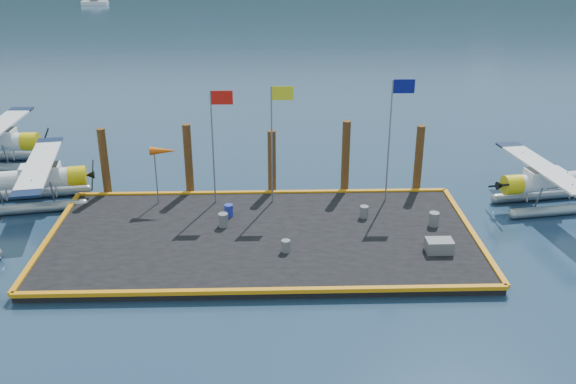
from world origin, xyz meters
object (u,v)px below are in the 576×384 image
object	(u,v)px
drum_2	(364,212)
drum_4	(434,219)
seaplane_b	(35,181)
windsock	(163,152)
crate	(439,246)
piling_0	(105,164)
flagpole_red	(216,130)
piling_1	(189,162)
piling_2	(272,164)
piling_4	(418,161)
drum_5	(229,210)
drum_1	(286,246)
piling_3	(346,159)
flagpole_blue	(394,123)
flagpole_yellow	(276,127)
drum_0	(223,220)
seaplane_d	(549,185)

from	to	relation	value
drum_2	drum_4	xyz separation A→B (m)	(3.26, -1.03, 0.04)
seaplane_b	windsock	world-z (taller)	windsock
crate	piling_0	world-z (taller)	piling_0
flagpole_red	piling_1	distance (m)	3.28
piling_2	piling_4	size ratio (longest dim) A/B	0.95
seaplane_b	windsock	size ratio (longest dim) A/B	2.82
windsock	piling_4	xyz separation A→B (m)	(13.53, 1.60, -1.23)
seaplane_b	crate	xyz separation A→B (m)	(20.02, -6.58, -0.66)
drum_5	crate	distance (m)	10.46
drum_2	drum_1	bearing A→B (deg)	-139.18
windsock	piling_3	bearing A→B (deg)	9.53
piling_1	drum_4	bearing A→B (deg)	-20.88
seaplane_b	flagpole_red	xyz separation A→B (m)	(9.78, -0.83, 3.04)
drum_1	drum_4	xyz separation A→B (m)	(7.27, 2.43, 0.06)
seaplane_b	drum_1	world-z (taller)	seaplane_b
piling_3	windsock	bearing A→B (deg)	-170.47
seaplane_b	drum_2	bearing A→B (deg)	70.97
drum_4	crate	xyz separation A→B (m)	(-0.39, -2.65, -0.05)
drum_4	piling_3	bearing A→B (deg)	129.16
drum_4	crate	bearing A→B (deg)	-98.45
flagpole_blue	piling_0	world-z (taller)	flagpole_blue
flagpole_blue	windsock	size ratio (longest dim) A/B	2.08
flagpole_yellow	flagpole_blue	size ratio (longest dim) A/B	0.95
drum_4	windsock	xyz separation A→B (m)	(-13.36, 3.10, 2.48)
drum_0	crate	xyz separation A→B (m)	(9.84, -2.87, -0.04)
flagpole_yellow	piling_0	size ratio (longest dim) A/B	1.55
drum_2	piling_2	world-z (taller)	piling_2
flagpole_blue	piling_3	distance (m)	3.72
drum_2	piling_1	distance (m)	9.88
piling_0	piling_2	size ratio (longest dim) A/B	1.05
drum_5	piling_1	world-z (taller)	piling_1
drum_0	piling_1	size ratio (longest dim) A/B	0.16
drum_5	flagpole_yellow	world-z (taller)	flagpole_yellow
flagpole_blue	seaplane_d	bearing A→B (deg)	-2.06
drum_2	piling_4	xyz separation A→B (m)	(3.43, 3.67, 1.30)
flagpole_yellow	piling_4	distance (m)	8.35
drum_2	flagpole_blue	world-z (taller)	flagpole_blue
seaplane_d	flagpole_blue	distance (m)	9.02
seaplane_b	flagpole_blue	world-z (taller)	flagpole_blue
drum_4	piling_0	world-z (taller)	piling_0
piling_0	piling_1	bearing A→B (deg)	0.00
drum_4	drum_5	distance (m)	10.13
crate	flagpole_yellow	distance (m)	10.00
windsock	piling_1	bearing A→B (deg)	57.34
drum_4	piling_1	size ratio (longest dim) A/B	0.16
flagpole_yellow	piling_2	size ratio (longest dim) A/B	1.63
seaplane_d	drum_5	distance (m)	16.83
drum_4	windsock	world-z (taller)	windsock
drum_5	drum_2	bearing A→B (deg)	-3.14
piling_0	drum_1	bearing A→B (deg)	-36.70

